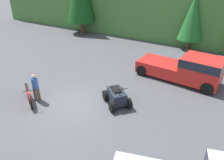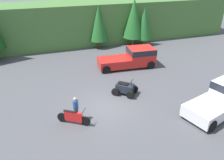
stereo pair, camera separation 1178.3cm
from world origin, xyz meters
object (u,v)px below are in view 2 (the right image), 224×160
pickup_truck_red (132,57)px  dirt_bike (74,117)px  rider_person (76,108)px  quad_atv (125,89)px

pickup_truck_red → dirt_bike: size_ratio=2.96×
rider_person → pickup_truck_red: bearing=78.7°
dirt_bike → quad_atv: 5.00m
pickup_truck_red → rider_person: size_ratio=3.39×
pickup_truck_red → quad_atv: size_ratio=2.63×
pickup_truck_red → quad_atv: bearing=-114.9°
quad_atv → dirt_bike: bearing=-110.4°
pickup_truck_red → dirt_bike: 10.07m
rider_person → dirt_bike: bearing=-88.5°
pickup_truck_red → rider_person: (-6.87, -6.73, -0.08)m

